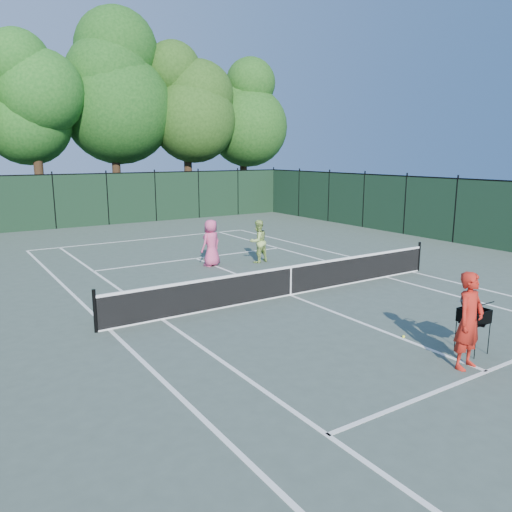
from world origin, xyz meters
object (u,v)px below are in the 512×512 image
player_pink (211,243)px  player_green (258,241)px  loose_ball_midcourt (404,337)px  ball_hopper (474,316)px  coach (469,321)px

player_pink → player_green: player_pink is taller
player_pink → loose_ball_midcourt: size_ratio=25.98×
player_pink → loose_ball_midcourt: bearing=72.8°
player_pink → player_green: bearing=148.3°
player_pink → loose_ball_midcourt: player_pink is taller
player_pink → loose_ball_midcourt: (0.16, -9.11, -0.85)m
player_green → ball_hopper: size_ratio=1.70×
coach → loose_ball_midcourt: coach is taller
player_green → ball_hopper: player_green is taller
player_pink → ball_hopper: 10.51m
coach → ball_hopper: bearing=21.4°
coach → player_pink: (0.07, 10.88, -0.10)m
coach → player_green: (1.90, 10.44, -0.14)m
coach → ball_hopper: size_ratio=1.99×
ball_hopper → loose_ball_midcourt: (-0.53, 1.37, -0.79)m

